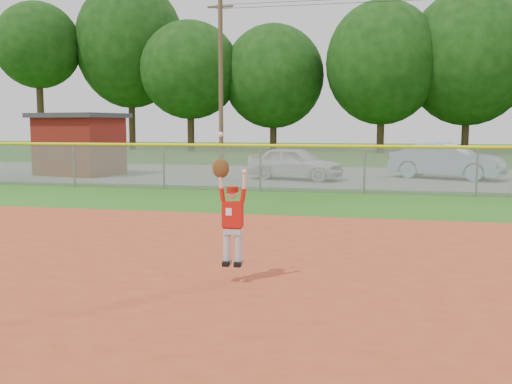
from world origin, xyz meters
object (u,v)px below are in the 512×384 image
car_blue (446,161)px  ballplayer (231,213)px  car_white_a (295,163)px  utility_shed (80,144)px

car_blue → ballplayer: (-4.59, -16.37, 0.24)m
car_white_a → utility_shed: utility_shed is taller
car_white_a → car_blue: 6.06m
car_white_a → car_blue: car_blue is taller
car_blue → utility_shed: utility_shed is taller
utility_shed → ballplayer: bearing=-54.7°
car_white_a → utility_shed: size_ratio=0.93×
car_white_a → utility_shed: (-9.34, 0.20, 0.68)m
car_blue → ballplayer: 17.01m
car_blue → utility_shed: (-15.18, -1.44, 0.61)m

